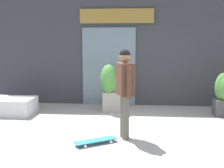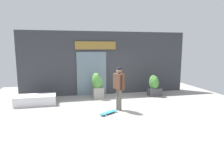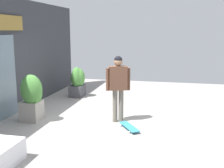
# 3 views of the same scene
# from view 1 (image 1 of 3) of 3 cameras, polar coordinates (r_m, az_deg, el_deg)

# --- Properties ---
(ground_plane) EXTENTS (12.00, 12.00, 0.00)m
(ground_plane) POSITION_cam_1_polar(r_m,az_deg,el_deg) (6.64, 4.01, -8.68)
(ground_plane) COLOR #9E9993
(building_facade) EXTENTS (8.97, 0.31, 3.34)m
(building_facade) POSITION_cam_1_polar(r_m,az_deg,el_deg) (9.08, 4.41, 6.55)
(building_facade) COLOR #383A3F
(building_facade) RESTS_ON ground_plane
(skateboarder) EXTENTS (0.40, 0.61, 1.76)m
(skateboarder) POSITION_cam_1_polar(r_m,az_deg,el_deg) (5.90, 2.41, 0.02)
(skateboarder) COLOR #666056
(skateboarder) RESTS_ON ground_plane
(skateboard) EXTENTS (0.80, 0.63, 0.08)m
(skateboard) POSITION_cam_1_polar(r_m,az_deg,el_deg) (5.82, -3.06, -10.53)
(skateboard) COLOR teal
(skateboard) RESTS_ON ground_plane
(planter_box_right) EXTENTS (0.58, 0.63, 1.28)m
(planter_box_right) POSITION_cam_1_polar(r_m,az_deg,el_deg) (8.18, -0.31, -0.42)
(planter_box_right) COLOR gray
(planter_box_right) RESTS_ON ground_plane
(snow_ledge) EXTENTS (1.75, 0.90, 0.42)m
(snow_ledge) POSITION_cam_1_polar(r_m,az_deg,el_deg) (8.58, -20.12, -3.84)
(snow_ledge) COLOR white
(snow_ledge) RESTS_ON ground_plane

